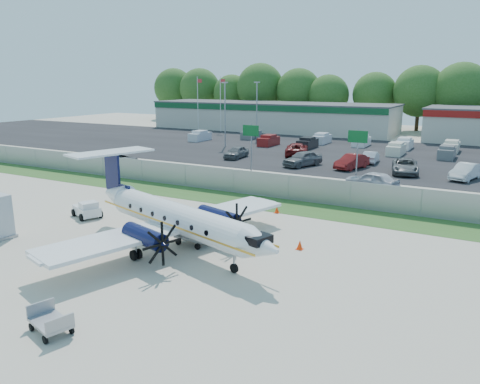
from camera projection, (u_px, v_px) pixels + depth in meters
The scene contains 29 objects.
ground at pixel (187, 255), 25.48m from camera, with size 170.00×170.00×0.00m, color #BCB29F.
grass_verge at pixel (278, 205), 35.71m from camera, with size 170.00×4.00×0.02m, color #2D561E.
access_road at pixel (310, 187), 41.67m from camera, with size 170.00×8.00×0.02m, color black.
parking_lot at pixel (368, 155), 59.57m from camera, with size 170.00×32.00×0.02m, color black.
perimeter_fence at pixel (288, 187), 37.18m from camera, with size 120.00×0.06×1.99m.
building_west at pixel (271, 116), 88.94m from camera, with size 46.40×12.40×5.24m.
sign_left at pixel (251, 137), 47.91m from camera, with size 1.80×0.26×5.00m.
sign_mid at pixel (358, 144), 42.76m from camera, with size 1.80×0.26×5.00m.
flagpole_west at pixel (198, 100), 87.87m from camera, with size 1.06×0.12×10.00m.
flagpole_east at pixel (221, 101), 85.53m from camera, with size 1.06×0.12×10.00m.
light_pole_nw at pixel (225, 110), 66.02m from camera, with size 0.90×0.35×9.09m.
light_pole_sw at pixel (257, 106), 74.54m from camera, with size 0.90×0.35×9.09m.
tree_line at pixel (413, 131), 88.56m from camera, with size 112.00×6.00×14.00m, color #264F17, non-canonical shape.
aircraft at pixel (174, 217), 26.12m from camera, with size 15.79×15.40×4.83m.
pushback_tug at pixel (87, 210), 32.46m from camera, with size 2.48×2.20×1.15m.
baggage_cart_near at pixel (194, 236), 27.08m from camera, with size 2.14×1.40×1.07m.
baggage_cart_far at pixel (51, 322), 17.61m from camera, with size 2.04×1.55×0.95m.
cone_nose at pixel (300, 245), 26.35m from camera, with size 0.38×0.38×0.54m.
cone_starboard_wing at pixel (277, 210), 33.58m from camera, with size 0.36×0.36×0.51m.
road_car_west at pixel (118, 167), 51.17m from camera, with size 2.78×6.04×1.68m, color #595B5E.
road_car_mid at pixel (371, 189), 40.97m from camera, with size 1.89×4.71×1.60m, color silver.
parked_car_a at pixel (236, 158), 57.28m from camera, with size 1.76×4.38×1.49m, color #595B5E.
parked_car_b at pixel (302, 166), 52.00m from camera, with size 2.01×5.01×1.71m, color #595B5E.
parked_car_c at pixel (351, 169), 50.42m from camera, with size 1.66×4.77×1.57m, color maroon.
parked_car_d at pixel (405, 174), 47.86m from camera, with size 2.50×5.41×1.50m, color #595B5E.
parked_car_e at pixel (465, 179), 45.01m from camera, with size 1.64×4.70×1.55m, color silver.
parked_car_f at pixel (297, 156), 59.29m from camera, with size 2.67×5.78×1.61m, color maroon.
parked_car_g at pixel (370, 163), 54.02m from camera, with size 1.43×4.10×1.35m, color silver.
far_parking_rows at pixel (377, 150), 63.84m from camera, with size 56.00×10.00×1.60m, color gray, non-canonical shape.
Camera 1 is at (14.07, -19.62, 9.30)m, focal length 35.00 mm.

